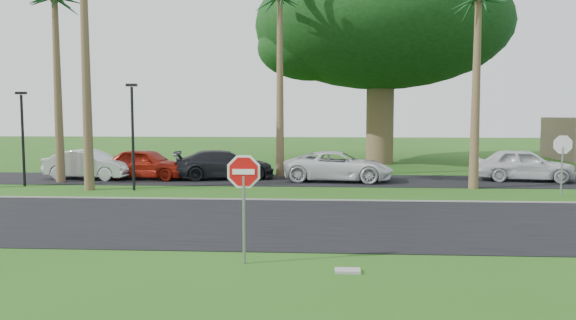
% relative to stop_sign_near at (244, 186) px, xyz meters
% --- Properties ---
extents(ground, '(120.00, 120.00, 0.00)m').
position_rel_stop_sign_near_xyz_m(ground, '(-0.50, 3.00, -1.77)').
color(ground, '#234D13').
rests_on(ground, ground).
extents(road, '(120.00, 8.00, 0.02)m').
position_rel_stop_sign_near_xyz_m(road, '(-0.50, 5.00, -1.76)').
color(road, black).
rests_on(road, ground).
extents(parking_strip, '(120.00, 5.00, 0.02)m').
position_rel_stop_sign_near_xyz_m(parking_strip, '(-0.50, 15.50, -1.76)').
color(parking_strip, black).
rests_on(parking_strip, ground).
extents(curb, '(120.00, 0.12, 0.06)m').
position_rel_stop_sign_near_xyz_m(curb, '(-0.50, 9.05, -1.74)').
color(curb, gray).
rests_on(curb, ground).
extents(stop_sign_near, '(1.05, 0.07, 2.62)m').
position_rel_stop_sign_near_xyz_m(stop_sign_near, '(0.00, 0.00, 0.00)').
color(stop_sign_near, gray).
rests_on(stop_sign_near, ground).
extents(stop_sign_far, '(1.05, 0.07, 2.62)m').
position_rel_stop_sign_near_xyz_m(stop_sign_far, '(11.50, 11.00, 0.00)').
color(stop_sign_far, gray).
rests_on(stop_sign_far, ground).
extents(palm_left_mid, '(5.00, 5.00, 10.00)m').
position_rel_stop_sign_near_xyz_m(palm_left_mid, '(-11.00, 14.00, 6.90)').
color(palm_left_mid, brown).
rests_on(palm_left_mid, ground).
extents(palm_center, '(5.00, 5.00, 10.50)m').
position_rel_stop_sign_near_xyz_m(palm_center, '(-0.50, 17.00, 7.39)').
color(palm_center, brown).
rests_on(palm_center, ground).
extents(palm_right_near, '(5.00, 5.00, 9.50)m').
position_rel_stop_sign_near_xyz_m(palm_right_near, '(8.50, 13.00, 6.42)').
color(palm_right_near, brown).
rests_on(palm_right_near, ground).
extents(canopy_tree, '(16.50, 16.50, 13.12)m').
position_rel_stop_sign_near_xyz_m(canopy_tree, '(5.50, 25.00, 7.17)').
color(canopy_tree, brown).
rests_on(canopy_tree, ground).
extents(streetlight_left, '(0.45, 0.25, 4.34)m').
position_rel_stop_sign_near_xyz_m(streetlight_left, '(-12.00, 12.50, 0.72)').
color(streetlight_left, black).
rests_on(streetlight_left, ground).
extents(streetlight_right, '(0.45, 0.25, 4.64)m').
position_rel_stop_sign_near_xyz_m(streetlight_right, '(-6.50, 11.50, 0.88)').
color(streetlight_right, black).
rests_on(streetlight_right, ground).
extents(car_silver, '(4.66, 2.17, 1.48)m').
position_rel_stop_sign_near_xyz_m(car_silver, '(-10.08, 15.24, -1.04)').
color(car_silver, silver).
rests_on(car_silver, ground).
extents(car_red, '(4.79, 2.59, 1.55)m').
position_rel_stop_sign_near_xyz_m(car_red, '(-7.23, 15.54, -1.00)').
color(car_red, maroon).
rests_on(car_red, ground).
extents(car_dark, '(5.34, 3.04, 1.46)m').
position_rel_stop_sign_near_xyz_m(car_dark, '(-3.24, 15.72, -1.04)').
color(car_dark, black).
rests_on(car_dark, ground).
extents(car_minivan, '(5.51, 2.93, 1.48)m').
position_rel_stop_sign_near_xyz_m(car_minivan, '(2.53, 15.20, -1.04)').
color(car_minivan, white).
rests_on(car_minivan, ground).
extents(car_pickup, '(4.92, 2.54, 1.60)m').
position_rel_stop_sign_near_xyz_m(car_pickup, '(11.70, 15.88, -0.97)').
color(car_pickup, silver).
rests_on(car_pickup, ground).
extents(utility_slab, '(0.55, 0.35, 0.06)m').
position_rel_stop_sign_near_xyz_m(utility_slab, '(2.32, -0.55, -1.74)').
color(utility_slab, gray).
rests_on(utility_slab, ground).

